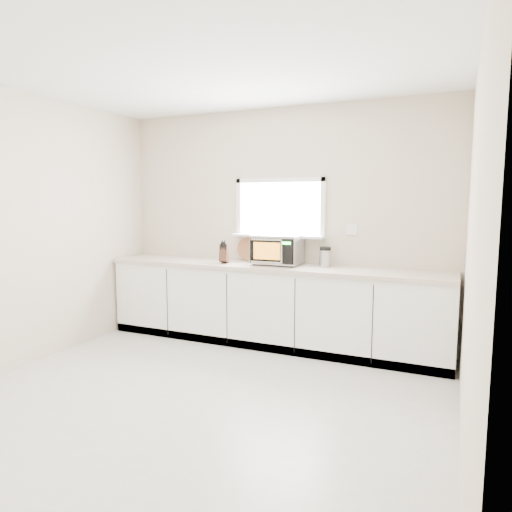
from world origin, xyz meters
The scene contains 8 objects.
ground centered at (0.00, 0.00, 0.00)m, with size 4.00×4.00×0.00m, color beige.
back_wall centered at (0.00, 2.00, 1.36)m, with size 4.00×0.17×2.70m.
cabinets centered at (0.00, 1.70, 0.44)m, with size 3.92×0.60×0.88m, color white.
countertop centered at (0.00, 1.69, 0.90)m, with size 3.92×0.64×0.04m, color beige.
microwave centered at (0.06, 1.75, 1.10)m, with size 0.54×0.44×0.34m.
knife_block centered at (-0.53, 1.60, 1.04)m, with size 0.13×0.20×0.27m.
cutting_board centered at (-0.38, 1.94, 1.06)m, with size 0.29×0.29×0.02m, color #AA6541.
coffee_grinder centered at (0.60, 1.82, 1.03)m, with size 0.13×0.13×0.22m.
Camera 1 is at (1.93, -3.01, 1.64)m, focal length 32.00 mm.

